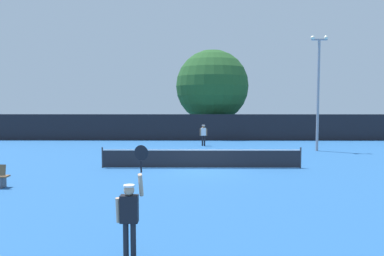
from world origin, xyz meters
name	(u,v)px	position (x,y,z in m)	size (l,w,h in m)	color
ground_plane	(201,168)	(0.00, 0.00, 0.00)	(120.00, 120.00, 0.00)	#235693
tennis_net	(201,158)	(0.00, 0.00, 0.51)	(10.27, 0.08, 1.07)	#232328
perimeter_fence	(199,127)	(0.00, 14.31, 1.16)	(39.19, 0.12, 2.32)	black
player_serving	(130,210)	(-1.71, -11.31, 1.07)	(0.67, 0.39, 2.45)	black
player_receiving	(203,133)	(0.33, 9.92, 0.99)	(0.57, 0.24, 1.62)	white
tennis_ball	(167,161)	(-1.95, 2.11, 0.03)	(0.07, 0.07, 0.07)	#CCE033
light_pole	(318,86)	(8.18, 6.96, 4.53)	(1.18, 0.28, 7.93)	gray
large_tree	(212,86)	(1.37, 18.15, 4.97)	(7.14, 7.14, 8.55)	brown
parked_car_near	(123,127)	(-7.93, 20.37, 0.78)	(2.37, 4.39, 1.69)	white
parked_car_mid	(255,126)	(6.38, 23.20, 0.78)	(2.26, 4.35, 1.69)	#B7B7BC
parked_car_far	(292,127)	(9.76, 19.97, 0.78)	(2.20, 4.33, 1.69)	navy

